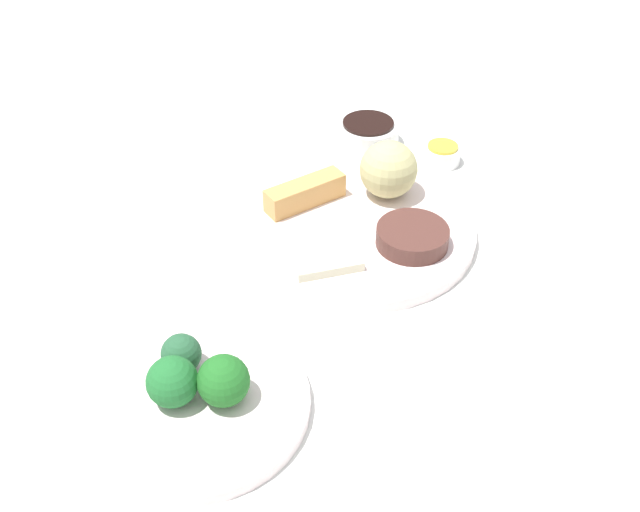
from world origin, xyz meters
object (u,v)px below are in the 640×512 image
at_px(sauce_ramekin_hot_mustard, 442,155).
at_px(broccoli_plate, 199,404).
at_px(main_plate, 356,228).
at_px(soy_sauce_bowl, 368,134).

bearing_deg(sauce_ramekin_hot_mustard, broccoli_plate, 47.71).
relative_size(main_plate, sauce_ramekin_hot_mustard, 5.70).
bearing_deg(broccoli_plate, main_plate, -129.36).
distance_m(broccoli_plate, sauce_ramekin_hot_mustard, 0.53).
distance_m(main_plate, broccoli_plate, 0.32).
relative_size(main_plate, soy_sauce_bowl, 3.24).
bearing_deg(broccoli_plate, sauce_ramekin_hot_mustard, -132.29).
relative_size(broccoli_plate, sauce_ramekin_hot_mustard, 4.10).
height_order(broccoli_plate, sauce_ramekin_hot_mustard, sauce_ramekin_hot_mustard).
height_order(main_plate, soy_sauce_bowl, soy_sauce_bowl).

